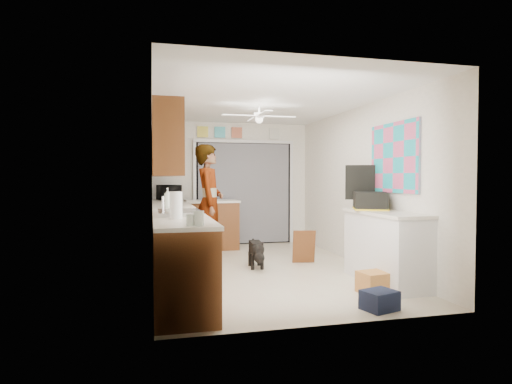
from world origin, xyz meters
TOP-DOWN VIEW (x-y plane):
  - floor at (0.00, 0.00)m, footprint 5.00×5.00m
  - ceiling at (0.00, 0.00)m, footprint 5.00×5.00m
  - wall_back at (0.00, 2.50)m, footprint 3.20×0.00m
  - wall_front at (0.00, -2.50)m, footprint 3.20×0.00m
  - wall_left at (-1.60, 0.00)m, footprint 0.00×5.00m
  - wall_right at (1.60, 0.00)m, footprint 0.00×5.00m
  - left_base_cabinets at (-1.30, 0.00)m, footprint 0.60×4.80m
  - left_countertop at (-1.29, 0.00)m, footprint 0.62×4.80m
  - upper_cabinets at (-1.44, 0.20)m, footprint 0.32×4.00m
  - sink_basin at (-1.29, -1.00)m, footprint 0.50×0.76m
  - faucet at (-1.48, -1.00)m, footprint 0.03×0.03m
  - peninsula_base at (-0.50, 2.00)m, footprint 1.00×0.60m
  - peninsula_top at (-0.50, 2.00)m, footprint 1.04×0.64m
  - back_opening_recess at (0.25, 2.47)m, footprint 2.00×0.06m
  - curtain_panel at (0.25, 2.43)m, footprint 1.90×0.03m
  - door_trim_left at (-0.77, 2.44)m, footprint 0.06×0.04m
  - door_trim_right at (1.27, 2.44)m, footprint 0.06×0.04m
  - door_trim_head at (0.25, 2.44)m, footprint 2.10×0.04m
  - header_frame_0 at (-0.60, 2.47)m, footprint 0.22×0.02m
  - header_frame_1 at (-0.25, 2.47)m, footprint 0.22×0.02m
  - header_frame_2 at (0.10, 2.47)m, footprint 0.22×0.02m
  - header_frame_4 at (0.90, 2.47)m, footprint 0.22×0.02m
  - route66_sign at (-0.95, 2.47)m, footprint 0.22×0.02m
  - right_counter_base at (1.35, -1.20)m, footprint 0.50×1.40m
  - right_counter_top at (1.34, -1.20)m, footprint 0.54×1.44m
  - abstract_painting at (1.58, -1.00)m, footprint 0.03×1.15m
  - ceiling_fan at (0.00, 0.20)m, footprint 1.14×1.14m
  - microwave at (-1.28, 2.25)m, footprint 0.48×0.61m
  - soap_bottle at (-1.39, 0.16)m, footprint 0.14×0.14m
  - jar_a at (-1.19, -2.25)m, footprint 0.13×0.13m
  - jar_b at (-1.27, -2.25)m, footprint 0.08×0.08m
  - paper_towel_roll at (-1.36, -1.56)m, footprint 0.16×0.16m
  - suitcase at (1.32, -0.83)m, footprint 0.61×0.68m
  - suitcase_rim at (1.32, -0.83)m, footprint 0.63×0.71m
  - suitcase_lid at (1.32, -0.54)m, footprint 0.40×0.19m
  - cardboard_box at (1.00, -1.59)m, footprint 0.45×0.36m
  - navy_crate at (0.69, -2.20)m, footprint 0.40×0.36m
  - cabinet_door_panel at (0.76, 0.26)m, footprint 0.38×0.20m
  - man at (-0.70, 0.76)m, footprint 0.60×0.78m
  - dog at (-0.07, 0.14)m, footprint 0.29×0.59m

SIDE VIEW (x-z plane):
  - floor at x=0.00m, z-range 0.00..0.00m
  - navy_crate at x=0.69m, z-range 0.00..0.20m
  - cardboard_box at x=1.00m, z-range 0.00..0.25m
  - dog at x=-0.07m, z-range 0.00..0.45m
  - cabinet_door_panel at x=0.76m, z-range 0.00..0.54m
  - left_base_cabinets at x=-1.30m, z-range 0.00..0.90m
  - peninsula_base at x=-0.50m, z-range 0.00..0.90m
  - right_counter_base at x=1.35m, z-range 0.00..0.90m
  - left_countertop at x=-1.29m, z-range 0.90..0.94m
  - peninsula_top at x=-0.50m, z-range 0.90..0.94m
  - right_counter_top at x=1.34m, z-range 0.90..0.94m
  - suitcase_rim at x=1.32m, z-range 0.94..0.96m
  - sink_basin at x=-1.29m, z-range 0.92..0.98m
  - man at x=-0.70m, z-range 0.00..1.92m
  - jar_b at x=-1.27m, z-range 0.94..1.04m
  - jar_a at x=-1.19m, z-range 0.94..1.08m
  - faucet at x=-1.48m, z-range 0.94..1.16m
  - back_opening_recess at x=0.25m, z-range 0.00..2.10m
  - door_trim_left at x=-0.77m, z-range 0.00..2.10m
  - door_trim_right at x=1.27m, z-range 0.00..2.10m
  - curtain_panel at x=0.25m, z-range 0.03..2.08m
  - suitcase at x=1.32m, z-range 0.94..1.18m
  - paper_towel_roll at x=-1.36m, z-range 0.94..1.23m
  - soap_bottle at x=-1.39m, z-range 0.94..1.23m
  - microwave at x=-1.28m, z-range 0.94..1.24m
  - wall_back at x=0.00m, z-range -0.35..2.85m
  - wall_front at x=0.00m, z-range -0.35..2.85m
  - wall_left at x=-1.60m, z-range -1.25..3.75m
  - wall_right at x=1.60m, z-range -1.25..3.75m
  - suitcase_lid at x=1.32m, z-range 1.06..1.56m
  - abstract_painting at x=1.58m, z-range 1.17..2.12m
  - upper_cabinets at x=-1.44m, z-range 1.40..2.20m
  - door_trim_head at x=0.25m, z-range 2.09..2.15m
  - header_frame_0 at x=-0.60m, z-range 2.19..2.41m
  - header_frame_1 at x=-0.25m, z-range 2.19..2.41m
  - header_frame_2 at x=0.10m, z-range 2.19..2.41m
  - header_frame_4 at x=0.90m, z-range 2.19..2.41m
  - route66_sign at x=-0.95m, z-range 2.17..2.43m
  - ceiling_fan at x=0.00m, z-range 2.20..2.44m
  - ceiling at x=0.00m, z-range 2.50..2.50m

